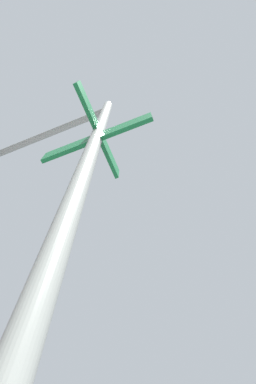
{
  "coord_description": "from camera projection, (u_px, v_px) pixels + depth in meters",
  "views": [
    {
      "loc": [
        -7.63,
        -6.74,
        1.76
      ],
      "look_at": [
        -6.68,
        -7.27,
        3.87
      ],
      "focal_mm": 25.77,
      "sensor_mm": 36.0,
      "label": 1
    }
  ],
  "objects": [
    {
      "name": "traffic_signal_near",
      "position": [
        8.0,
        175.0,
        2.63
      ],
      "size": [
        2.2,
        1.87,
        5.96
      ],
      "color": "slate",
      "rests_on": "ground_plane"
    }
  ]
}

